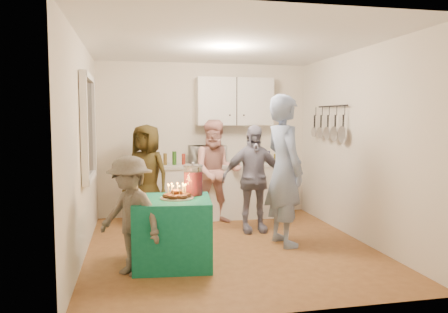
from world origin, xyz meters
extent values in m
plane|color=brown|center=(0.00, 0.00, 0.00)|extent=(4.00, 4.00, 0.00)
plane|color=white|center=(0.00, 0.00, 2.60)|extent=(4.00, 4.00, 0.00)
plane|color=silver|center=(0.00, 2.00, 1.30)|extent=(3.60, 3.60, 0.00)
plane|color=silver|center=(-1.80, 0.00, 1.30)|extent=(4.00, 4.00, 0.00)
plane|color=silver|center=(1.80, 0.00, 1.30)|extent=(4.00, 4.00, 0.00)
cube|color=black|center=(-1.77, 0.30, 1.55)|extent=(0.04, 1.00, 1.20)
cube|color=white|center=(0.20, 1.70, 0.43)|extent=(2.20, 0.58, 0.86)
cube|color=beige|center=(0.20, 1.70, 0.89)|extent=(2.24, 0.62, 0.05)
cube|color=white|center=(0.50, 1.85, 1.95)|extent=(1.30, 0.30, 0.80)
cube|color=black|center=(1.72, 0.70, 1.60)|extent=(0.12, 1.00, 0.60)
imported|color=white|center=(0.00, 1.70, 1.06)|extent=(0.62, 0.48, 0.31)
cube|color=#106D4F|center=(-0.78, -0.53, 0.38)|extent=(0.93, 0.93, 0.76)
cylinder|color=#B10E24|center=(-0.52, -0.35, 0.93)|extent=(0.22, 0.22, 0.34)
imported|color=#8296BD|center=(0.73, -0.03, 0.99)|extent=(0.58, 0.79, 1.98)
imported|color=brown|center=(-1.01, 1.36, 0.79)|extent=(0.92, 0.86, 1.57)
imported|color=#C96D69|center=(0.08, 1.32, 0.82)|extent=(0.83, 0.66, 1.65)
imported|color=#140F33|center=(0.50, 0.69, 0.79)|extent=(0.93, 0.39, 1.57)
imported|color=#534C42|center=(-1.25, -0.76, 0.64)|extent=(0.92, 0.92, 1.28)
camera|label=1|loc=(-1.21, -5.43, 1.67)|focal=35.00mm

